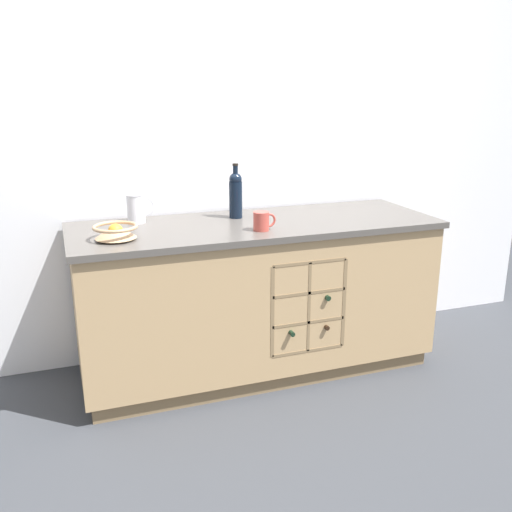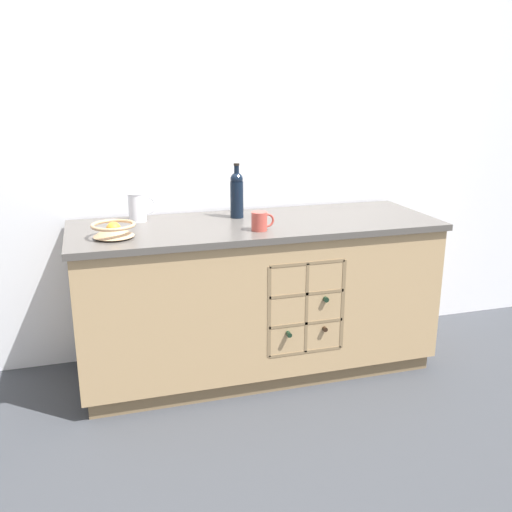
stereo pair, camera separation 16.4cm
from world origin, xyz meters
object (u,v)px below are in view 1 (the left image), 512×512
object	(u,v)px
white_pitcher	(137,208)
standing_wine_bottle	(236,194)
fruit_bowl	(115,231)
ceramic_mug	(262,221)

from	to	relation	value
white_pitcher	standing_wine_bottle	world-z (taller)	standing_wine_bottle
standing_wine_bottle	white_pitcher	bearing A→B (deg)	173.35
fruit_bowl	standing_wine_bottle	bearing A→B (deg)	21.07
fruit_bowl	standing_wine_bottle	size ratio (longest dim) A/B	0.71
fruit_bowl	white_pitcher	world-z (taller)	white_pitcher
white_pitcher	ceramic_mug	bearing A→B (deg)	-34.06
ceramic_mug	white_pitcher	bearing A→B (deg)	145.94
fruit_bowl	standing_wine_bottle	world-z (taller)	standing_wine_bottle
ceramic_mug	fruit_bowl	bearing A→B (deg)	175.20
fruit_bowl	ceramic_mug	size ratio (longest dim) A/B	1.80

